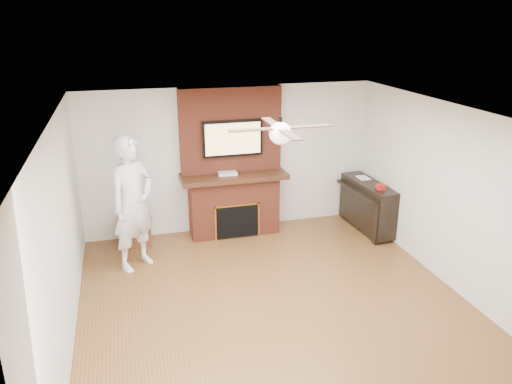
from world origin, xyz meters
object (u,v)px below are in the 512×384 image
object	(u,v)px
person	(133,204)
side_table	(135,230)
piano	(368,205)
fireplace	(233,177)

from	to	relation	value
person	side_table	distance (m)	1.11
person	piano	xyz separation A→B (m)	(3.97, 0.32, -0.54)
fireplace	piano	distance (m)	2.41
fireplace	person	world-z (taller)	fireplace
fireplace	piano	world-z (taller)	fireplace
side_table	fireplace	bearing A→B (deg)	-3.80
person	side_table	xyz separation A→B (m)	(-0.00, 0.80, -0.76)
fireplace	person	size ratio (longest dim) A/B	1.24
side_table	piano	world-z (taller)	piano
piano	person	bearing A→B (deg)	-179.23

